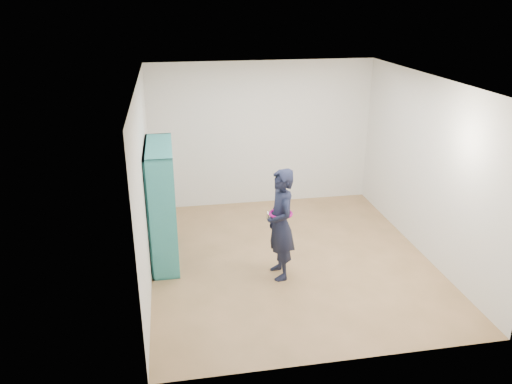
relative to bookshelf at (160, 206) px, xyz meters
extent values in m
plane|color=olive|center=(1.83, -0.36, -0.84)|extent=(4.50, 4.50, 0.00)
plane|color=white|center=(1.83, -0.36, 1.76)|extent=(4.50, 4.50, 0.00)
cube|color=silver|center=(-0.17, -0.36, 0.46)|extent=(0.02, 4.50, 2.60)
cube|color=silver|center=(3.83, -0.36, 0.46)|extent=(0.02, 4.50, 2.60)
cube|color=silver|center=(1.83, 1.89, 0.46)|extent=(4.00, 0.02, 2.60)
cube|color=silver|center=(1.83, -2.61, 0.46)|extent=(4.00, 0.02, 2.60)
cube|color=teal|center=(0.03, -0.62, 0.02)|extent=(0.38, 0.03, 1.72)
cube|color=teal|center=(0.03, 0.64, 0.02)|extent=(0.38, 0.03, 1.72)
cube|color=teal|center=(0.03, 0.01, -0.82)|extent=(0.38, 1.29, 0.03)
cube|color=teal|center=(0.03, 0.01, 0.87)|extent=(0.38, 1.29, 0.03)
cube|color=teal|center=(-0.15, 0.01, 0.02)|extent=(0.03, 1.29, 1.72)
cube|color=teal|center=(0.03, -0.20, 0.02)|extent=(0.35, 0.03, 1.67)
cube|color=teal|center=(0.03, 0.21, 0.02)|extent=(0.35, 0.03, 1.67)
cube|color=teal|center=(0.03, 0.01, -0.39)|extent=(0.35, 1.24, 0.03)
cube|color=teal|center=(0.03, 0.01, 0.02)|extent=(0.35, 1.24, 0.03)
cube|color=teal|center=(0.03, 0.01, 0.44)|extent=(0.35, 1.24, 0.03)
cube|color=beige|center=(0.05, -0.41, -0.77)|extent=(0.24, 0.15, 0.06)
cube|color=black|center=(0.06, -0.47, -0.26)|extent=(0.19, 0.17, 0.24)
cube|color=maroon|center=(0.06, -0.47, 0.17)|extent=(0.19, 0.17, 0.27)
cube|color=silver|center=(0.05, -0.41, 0.50)|extent=(0.24, 0.15, 0.09)
cube|color=navy|center=(0.06, -0.06, -0.65)|extent=(0.19, 0.17, 0.29)
cube|color=brown|center=(0.06, -0.06, -0.22)|extent=(0.19, 0.17, 0.32)
cube|color=#BFB28C|center=(0.05, 0.00, 0.08)|extent=(0.24, 0.15, 0.09)
cube|color=#26594C|center=(0.06, -0.06, 0.60)|extent=(0.19, 0.17, 0.28)
cube|color=beige|center=(0.06, 0.36, -0.66)|extent=(0.19, 0.17, 0.28)
cube|color=black|center=(0.05, 0.41, -0.33)|extent=(0.24, 0.15, 0.09)
cube|color=maroon|center=(0.06, 0.36, 0.17)|extent=(0.19, 0.17, 0.26)
cube|color=silver|center=(0.06, 0.36, 0.57)|extent=(0.19, 0.17, 0.23)
imported|color=black|center=(1.58, -0.78, -0.06)|extent=(0.42, 0.60, 1.55)
torus|color=#A10C72|center=(1.58, -0.78, 0.09)|extent=(0.35, 0.35, 0.04)
cube|color=silver|center=(1.42, -0.72, 0.04)|extent=(0.02, 0.11, 0.14)
cube|color=black|center=(1.42, -0.72, 0.04)|extent=(0.02, 0.10, 0.13)
camera|label=1|loc=(0.20, -6.66, 2.77)|focal=35.00mm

